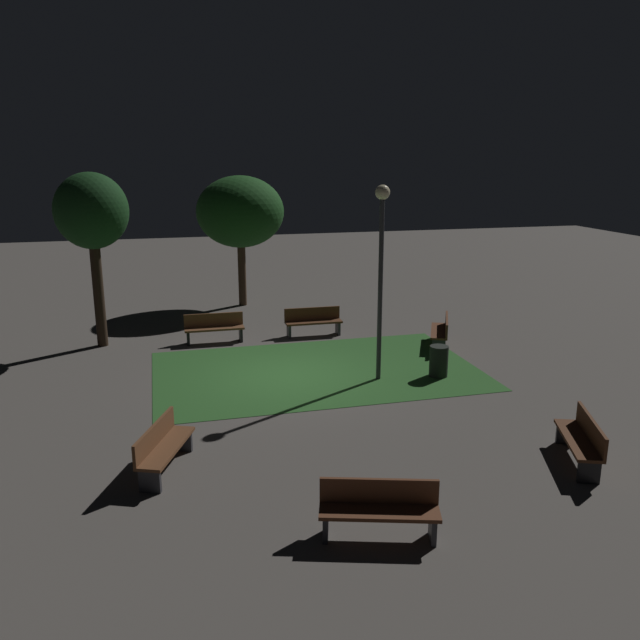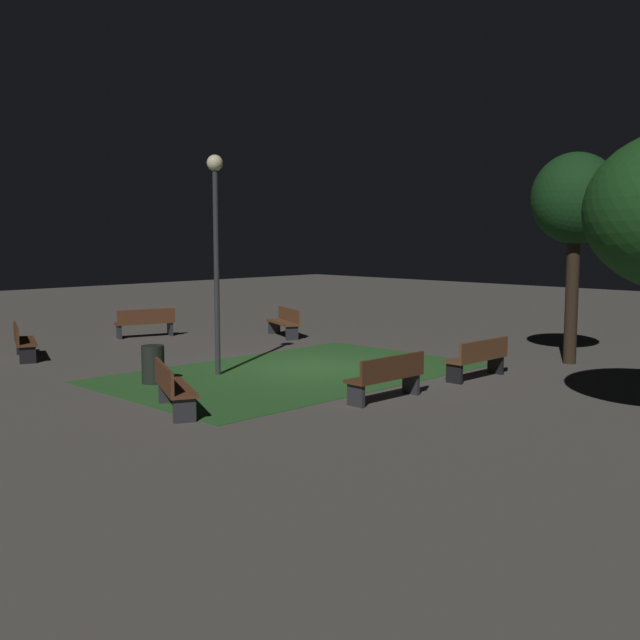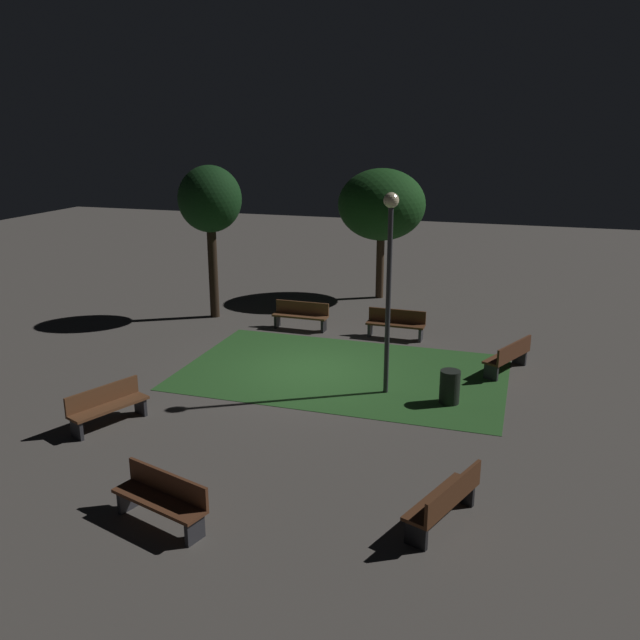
% 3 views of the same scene
% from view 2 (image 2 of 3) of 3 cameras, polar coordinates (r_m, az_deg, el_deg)
% --- Properties ---
extents(ground_plane, '(60.00, 60.00, 0.00)m').
position_cam_2_polar(ground_plane, '(18.33, -0.50, -3.56)').
color(ground_plane, '#56514C').
extents(grass_lawn, '(8.53, 5.37, 0.01)m').
position_cam_2_polar(grass_lawn, '(17.63, -1.98, -3.95)').
color(grass_lawn, '#2D6028').
rests_on(grass_lawn, ground).
extents(bench_front_right, '(1.81, 0.51, 0.88)m').
position_cam_2_polar(bench_front_right, '(14.71, 5.05, -4.17)').
color(bench_front_right, '#512D19').
rests_on(bench_front_right, ground).
extents(bench_corner, '(1.80, 0.49, 0.88)m').
position_cam_2_polar(bench_corner, '(17.20, 11.74, -2.74)').
color(bench_corner, brown).
rests_on(bench_corner, ground).
extents(bench_by_lamp, '(1.13, 1.85, 0.88)m').
position_cam_2_polar(bench_by_lamp, '(23.72, -2.62, -0.11)').
color(bench_by_lamp, brown).
rests_on(bench_by_lamp, ground).
extents(bench_near_trees, '(1.19, 1.83, 0.88)m').
position_cam_2_polar(bench_near_trees, '(13.93, -10.97, -4.87)').
color(bench_near_trees, brown).
rests_on(bench_near_trees, ground).
extents(bench_path_side, '(1.86, 0.98, 0.88)m').
position_cam_2_polar(bench_path_side, '(24.19, -12.87, -0.14)').
color(bench_path_side, brown).
rests_on(bench_path_side, ground).
extents(bench_lawn_edge, '(1.10, 1.85, 0.88)m').
position_cam_2_polar(bench_lawn_edge, '(20.92, -21.29, -1.42)').
color(bench_lawn_edge, '#512D19').
rests_on(bench_lawn_edge, ground).
extents(tree_tall_center, '(2.10, 2.10, 5.14)m').
position_cam_2_polar(tree_tall_center, '(19.65, 18.47, 8.38)').
color(tree_tall_center, '#2D2116').
rests_on(tree_tall_center, ground).
extents(lamp_post_near_wall, '(0.36, 0.36, 4.91)m').
position_cam_2_polar(lamp_post_near_wall, '(17.23, -7.76, 6.78)').
color(lamp_post_near_wall, '#333338').
rests_on(lamp_post_near_wall, ground).
extents(trash_bin, '(0.48, 0.48, 0.82)m').
position_cam_2_polar(trash_bin, '(16.71, -12.33, -3.26)').
color(trash_bin, black).
rests_on(trash_bin, ground).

